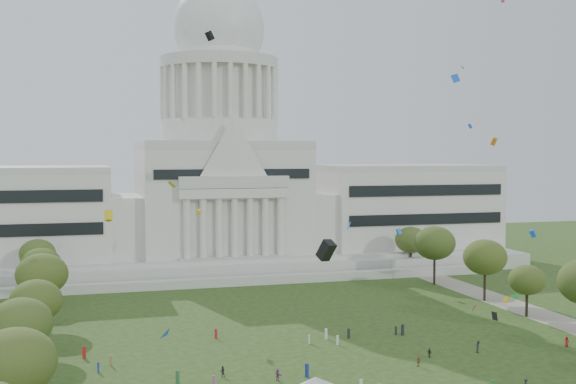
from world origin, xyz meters
TOP-DOWN VIEW (x-y plane):
  - capitol at (0.00, 113.59)m, footprint 160.00×64.50m
  - path_left at (-48.00, 30.00)m, footprint 8.00×160.00m
  - path_right at (48.00, 30.00)m, footprint 8.00×160.00m
  - row_tree_l_1 at (-44.07, -2.96)m, footprint 8.86×8.86m
  - row_tree_l_2 at (-45.04, 17.30)m, footprint 8.42×8.42m
  - row_tree_l_3 at (-44.09, 33.92)m, footprint 8.12×8.12m
  - row_tree_r_3 at (44.40, 34.48)m, footprint 7.01×7.01m
  - row_tree_l_4 at (-44.08, 52.42)m, footprint 9.29×9.29m
  - row_tree_r_4 at (44.76, 50.04)m, footprint 9.19×9.19m
  - row_tree_l_5 at (-45.22, 71.01)m, footprint 8.33×8.33m
  - row_tree_r_5 at (43.49, 70.19)m, footprint 9.82×9.82m
  - row_tree_l_6 at (-46.87, 89.14)m, footprint 8.19×8.19m
  - row_tree_r_6 at (45.96, 88.13)m, footprint 8.42×8.42m
  - person_0 at (37.97, 14.15)m, footprint 0.94×0.79m
  - person_2 at (22.45, 15.03)m, footprint 0.98×1.05m
  - person_4 at (10.07, 10.92)m, footprint 0.84×1.11m
  - person_5 at (-11.45, 10.13)m, footprint 1.12×1.66m
  - person_8 at (-18.45, 13.91)m, footprint 0.75×0.47m
  - person_9 at (18.99, -2.60)m, footprint 1.07×0.99m
  - person_10 at (13.80, 14.63)m, footprint 0.69×0.95m
  - distant_crowd at (-13.30, 13.90)m, footprint 53.20×37.44m
  - kite_swarm at (1.84, 4.43)m, footprint 90.37×106.84m

SIDE VIEW (x-z plane):
  - path_left at x=-48.00m, z-range 0.00..0.04m
  - path_right at x=48.00m, z-range 0.00..0.04m
  - person_10 at x=13.80m, z-range 0.00..1.46m
  - person_9 at x=18.99m, z-range 0.00..1.50m
  - person_8 at x=-18.45m, z-range 0.00..1.54m
  - person_0 at x=37.97m, z-range 0.00..1.65m
  - person_5 at x=-11.45m, z-range 0.00..1.66m
  - person_4 at x=10.07m, z-range 0.00..1.68m
  - distant_crowd at x=-13.30m, z-range -0.10..1.84m
  - person_2 at x=22.45m, z-range 0.00..1.84m
  - row_tree_r_3 at x=44.40m, z-range 2.09..12.07m
  - row_tree_l_3 at x=-44.09m, z-range 2.43..13.98m
  - row_tree_l_6 at x=-46.87m, z-range 2.45..14.09m
  - row_tree_l_5 at x=-45.22m, z-range 2.49..14.34m
  - row_tree_r_6 at x=45.96m, z-range 2.52..14.49m
  - row_tree_l_2 at x=-45.04m, z-range 2.52..14.49m
  - row_tree_l_1 at x=-44.07m, z-range 2.65..15.25m
  - row_tree_r_4 at x=44.76m, z-range 2.76..15.82m
  - row_tree_l_4 at x=-44.08m, z-range 2.79..16.00m
  - row_tree_r_5 at x=43.49m, z-range 2.95..16.91m
  - capitol at x=0.00m, z-range -23.35..67.95m
  - kite_swarm at x=1.84m, z-range -3.69..57.56m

